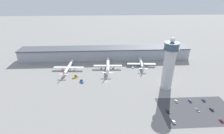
{
  "coord_description": "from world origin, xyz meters",
  "views": [
    {
      "loc": [
        -2.29,
        -173.6,
        97.75
      ],
      "look_at": [
        8.02,
        24.92,
        6.17
      ],
      "focal_mm": 28.0,
      "sensor_mm": 36.0,
      "label": 1
    }
  ],
  "objects": [
    {
      "name": "airplane_gate_alpha",
      "position": [
        -47.45,
        31.38,
        4.19
      ],
      "size": [
        39.0,
        43.55,
        11.57
      ],
      "color": "white",
      "rests_on": "ground"
    },
    {
      "name": "terminal_building",
      "position": [
        0.0,
        70.0,
        8.52
      ],
      "size": [
        245.67,
        25.0,
        16.85
      ],
      "color": "#A3A8B2",
      "rests_on": "ground"
    },
    {
      "name": "car_maroon_suv",
      "position": [
        90.98,
        -42.33,
        0.57
      ],
      "size": [
        1.97,
        4.41,
        1.47
      ],
      "color": "black",
      "rests_on": "ground"
    },
    {
      "name": "service_truck_catering",
      "position": [
        -36.15,
        10.71,
        1.05
      ],
      "size": [
        6.31,
        5.86,
        3.03
      ],
      "color": "black",
      "rests_on": "ground"
    },
    {
      "name": "ground_plane",
      "position": [
        0.0,
        0.0,
        0.0
      ],
      "size": [
        1000.0,
        1000.0,
        0.0
      ],
      "primitive_type": "plane",
      "color": "gray"
    },
    {
      "name": "car_blue_compact",
      "position": [
        90.85,
        -55.67,
        0.54
      ],
      "size": [
        2.01,
        4.52,
        1.41
      ],
      "color": "black",
      "rests_on": "ground"
    },
    {
      "name": "service_truck_baggage",
      "position": [
        -27.52,
        -0.22,
        0.88
      ],
      "size": [
        4.58,
        7.38,
        2.53
      ],
      "color": "black",
      "rests_on": "ground"
    },
    {
      "name": "control_tower",
      "position": [
        63.09,
        -16.98,
        27.02
      ],
      "size": [
        15.11,
        15.11,
        54.54
      ],
      "color": "#BCBCC1",
      "rests_on": "ground"
    },
    {
      "name": "car_yellow_taxi",
      "position": [
        90.54,
        -69.86,
        0.58
      ],
      "size": [
        1.81,
        4.09,
        1.5
      ],
      "color": "black",
      "rests_on": "ground"
    },
    {
      "name": "airplane_gate_bravo",
      "position": [
        2.97,
        32.83,
        4.78
      ],
      "size": [
        37.16,
        44.68,
        14.21
      ],
      "color": "white",
      "rests_on": "ground"
    },
    {
      "name": "car_red_hatchback",
      "position": [
        52.03,
        -56.38,
        0.59
      ],
      "size": [
        1.89,
        4.51,
        1.52
      ],
      "color": "black",
      "rests_on": "ground"
    },
    {
      "name": "car_navy_sedan",
      "position": [
        64.55,
        -42.55,
        0.62
      ],
      "size": [
        1.78,
        4.04,
        1.59
      ],
      "color": "black",
      "rests_on": "ground"
    },
    {
      "name": "car_grey_coupe",
      "position": [
        77.89,
        -42.42,
        0.61
      ],
      "size": [
        1.92,
        4.84,
        1.56
      ],
      "color": "black",
      "rests_on": "ground"
    },
    {
      "name": "airplane_gate_charlie",
      "position": [
        48.3,
        38.22,
        4.02
      ],
      "size": [
        38.25,
        34.56,
        12.26
      ],
      "color": "silver",
      "rests_on": "ground"
    },
    {
      "name": "car_black_suv",
      "position": [
        51.95,
        -69.5,
        0.57
      ],
      "size": [
        1.87,
        4.21,
        1.48
      ],
      "color": "black",
      "rests_on": "ground"
    },
    {
      "name": "service_truck_fuel",
      "position": [
        37.65,
        35.55,
        0.93
      ],
      "size": [
        6.3,
        6.81,
        2.67
      ],
      "color": "black",
      "rests_on": "ground"
    },
    {
      "name": "parking_lot_surface",
      "position": [
        77.87,
        -55.97,
        0.0
      ],
      "size": [
        64.0,
        40.0,
        0.01
      ],
      "primitive_type": "cube",
      "color": "#424247",
      "rests_on": "ground"
    },
    {
      "name": "car_white_wagon",
      "position": [
        78.37,
        -55.91,
        0.52
      ],
      "size": [
        1.89,
        4.52,
        1.36
      ],
      "color": "black",
      "rests_on": "ground"
    }
  ]
}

